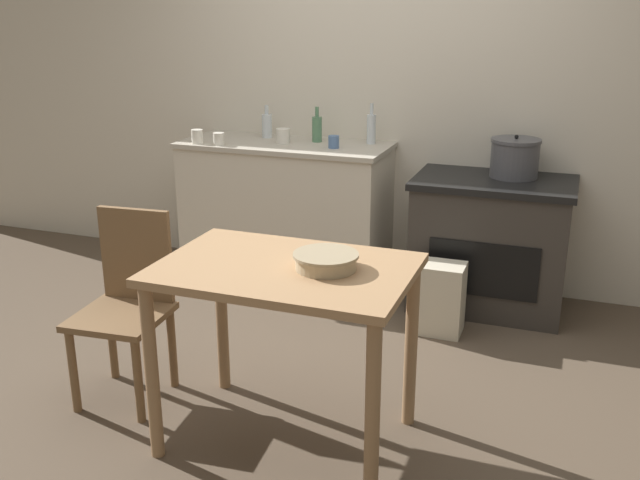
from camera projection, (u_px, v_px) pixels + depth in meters
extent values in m
plane|color=brown|center=(294.00, 376.00, 3.61)|extent=(14.00, 14.00, 0.00)
cube|color=beige|center=(384.00, 88.00, 4.63)|extent=(8.00, 0.07, 2.55)
cube|color=beige|center=(286.00, 214.00, 4.78)|extent=(1.33, 0.57, 0.91)
cube|color=#B6AD9C|center=(285.00, 145.00, 4.64)|extent=(1.36, 0.60, 0.03)
cube|color=#38332D|center=(490.00, 247.00, 4.35)|extent=(0.90, 0.59, 0.77)
cube|color=black|center=(495.00, 182.00, 4.23)|extent=(0.94, 0.63, 0.04)
cube|color=black|center=(482.00, 270.00, 4.10)|extent=(0.63, 0.01, 0.32)
cube|color=#A87F56|center=(285.00, 270.00, 2.86)|extent=(1.02, 0.70, 0.03)
cylinder|color=#97724E|center=(152.00, 373.00, 2.86)|extent=(0.06, 0.06, 0.76)
cylinder|color=#97724E|center=(372.00, 417.00, 2.56)|extent=(0.06, 0.06, 0.76)
cylinder|color=#97724E|center=(222.00, 315.00, 3.40)|extent=(0.06, 0.06, 0.76)
cylinder|color=#97724E|center=(411.00, 345.00, 3.10)|extent=(0.06, 0.06, 0.76)
cube|color=brown|center=(120.00, 317.00, 3.28)|extent=(0.43, 0.43, 0.03)
cube|color=brown|center=(136.00, 255.00, 3.38)|extent=(0.36, 0.06, 0.45)
cylinder|color=brown|center=(73.00, 371.00, 3.24)|extent=(0.04, 0.04, 0.41)
cylinder|color=brown|center=(138.00, 381.00, 3.16)|extent=(0.04, 0.04, 0.41)
cylinder|color=brown|center=(112.00, 340.00, 3.54)|extent=(0.04, 0.04, 0.41)
cylinder|color=brown|center=(172.00, 348.00, 3.46)|extent=(0.04, 0.04, 0.41)
cube|color=beige|center=(437.00, 298.00, 4.05)|extent=(0.30, 0.21, 0.41)
cylinder|color=#4C4C51|center=(515.00, 160.00, 4.23)|extent=(0.28, 0.28, 0.21)
cylinder|color=#4C4C51|center=(516.00, 140.00, 4.20)|extent=(0.29, 0.29, 0.02)
sphere|color=black|center=(517.00, 137.00, 4.19)|extent=(0.02, 0.02, 0.02)
cylinder|color=tan|center=(326.00, 261.00, 2.80)|extent=(0.24, 0.24, 0.06)
cylinder|color=tan|center=(326.00, 255.00, 2.80)|extent=(0.26, 0.26, 0.01)
cylinder|color=#517F5B|center=(317.00, 129.00, 4.63)|extent=(0.06, 0.06, 0.16)
cylinder|color=#517F5B|center=(317.00, 112.00, 4.60)|extent=(0.02, 0.02, 0.06)
cylinder|color=silver|center=(371.00, 129.00, 4.57)|extent=(0.06, 0.06, 0.19)
cylinder|color=silver|center=(372.00, 109.00, 4.53)|extent=(0.02, 0.02, 0.07)
cylinder|color=silver|center=(267.00, 126.00, 4.78)|extent=(0.07, 0.07, 0.16)
cylinder|color=silver|center=(267.00, 110.00, 4.75)|extent=(0.03, 0.03, 0.06)
cylinder|color=silver|center=(283.00, 136.00, 4.60)|extent=(0.09, 0.09, 0.09)
cylinder|color=silver|center=(197.00, 136.00, 4.59)|extent=(0.08, 0.08, 0.09)
cylinder|color=#4C6B99|center=(334.00, 142.00, 4.44)|extent=(0.07, 0.07, 0.08)
cylinder|color=silver|center=(219.00, 139.00, 4.54)|extent=(0.07, 0.07, 0.08)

